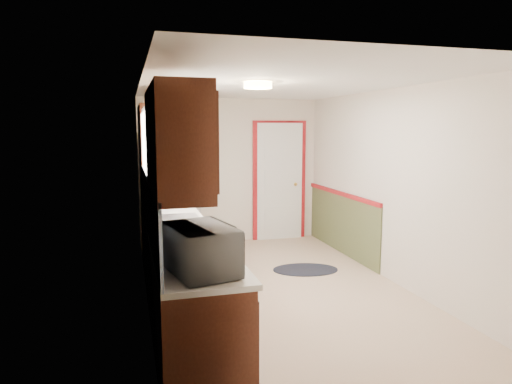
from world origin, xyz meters
TOP-DOWN VIEW (x-y plane):
  - room_shell at (0.00, 0.00)m, footprint 3.20×5.20m
  - kitchen_run at (-1.24, -0.29)m, footprint 0.63×4.00m
  - back_wall_trim at (0.99, 2.21)m, footprint 1.12×2.30m
  - ceiling_fixture at (-0.30, -0.20)m, footprint 0.30×0.30m
  - microwave at (-1.20, -1.95)m, footprint 0.45×0.64m
  - refrigerator at (-1.02, 2.05)m, footprint 0.80×0.79m
  - rug at (0.62, 0.65)m, footprint 0.98×0.74m
  - cooktop at (-1.19, 1.40)m, footprint 0.52×0.63m

SIDE VIEW (x-z plane):
  - rug at x=0.62m, z-range 0.00..0.01m
  - kitchen_run at x=-1.24m, z-range -0.29..1.91m
  - back_wall_trim at x=0.99m, z-range -0.15..1.93m
  - refrigerator at x=-1.02m, z-range 0.00..1.88m
  - cooktop at x=-1.19m, z-range 0.94..0.96m
  - microwave at x=-1.20m, z-range 0.94..1.34m
  - room_shell at x=0.00m, z-range -0.06..2.46m
  - ceiling_fixture at x=-0.30m, z-range 2.33..2.39m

